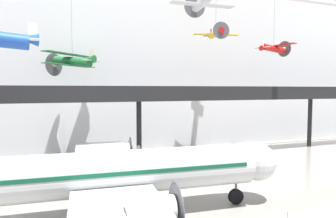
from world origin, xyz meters
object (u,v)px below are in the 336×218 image
airliner_silver_main (97,175)px  suspended_plane_silver_racer (204,1)px  suspended_plane_red_highwing (274,48)px  suspended_plane_green_biplane (72,61)px  suspended_plane_yellow_lowwing (216,33)px

airliner_silver_main → suspended_plane_silver_racer: (11.45, 5.21, 15.24)m
suspended_plane_red_highwing → suspended_plane_green_biplane: bearing=161.8°
airliner_silver_main → suspended_plane_yellow_lowwing: size_ratio=5.21×
airliner_silver_main → suspended_plane_silver_racer: bearing=29.1°
suspended_plane_yellow_lowwing → suspended_plane_silver_racer: 14.31m
suspended_plane_silver_racer → airliner_silver_main: bearing=118.4°
suspended_plane_red_highwing → suspended_plane_yellow_lowwing: 9.06m
suspended_plane_yellow_lowwing → suspended_plane_silver_racer: (-8.08, -11.80, 0.62)m
airliner_silver_main → suspended_plane_silver_racer: 19.76m
suspended_plane_red_highwing → suspended_plane_silver_racer: size_ratio=1.23×
airliner_silver_main → suspended_plane_green_biplane: bearing=97.1°
airliner_silver_main → suspended_plane_silver_racer: size_ratio=5.16×
airliner_silver_main → suspended_plane_yellow_lowwing: 29.73m
suspended_plane_red_highwing → suspended_plane_green_biplane: 28.98m
suspended_plane_red_highwing → suspended_plane_silver_racer: bearing=-163.0°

